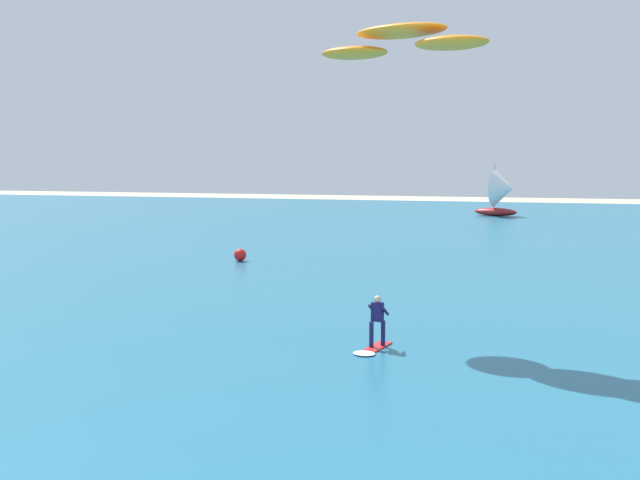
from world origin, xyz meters
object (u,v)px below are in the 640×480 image
(sailboat_anchored_offshore, at_px, (502,192))
(kite, at_px, (401,41))
(kitesurfer, at_px, (375,330))
(marker_buoy, at_px, (240,255))

(sailboat_anchored_offshore, bearing_deg, kite, -93.10)
(kitesurfer, relative_size, sailboat_anchored_offshore, 0.39)
(kitesurfer, distance_m, kite, 9.73)
(sailboat_anchored_offshore, relative_size, marker_buoy, 7.24)
(kite, distance_m, sailboat_anchored_offshore, 51.70)
(kitesurfer, bearing_deg, marker_buoy, 122.46)
(kitesurfer, xyz_separation_m, marker_buoy, (-11.02, 17.32, -0.24))
(kite, relative_size, sailboat_anchored_offshore, 1.26)
(kitesurfer, relative_size, marker_buoy, 2.82)
(kite, distance_m, marker_buoy, 20.57)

